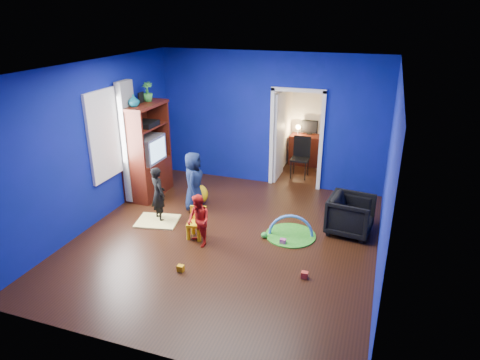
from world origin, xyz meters
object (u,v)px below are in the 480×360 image
(toddler_red, at_px, (199,221))
(study_desk, at_px, (307,150))
(child_navy, at_px, (194,182))
(vase, at_px, (134,100))
(kid_chair, at_px, (196,225))
(crt_tv, at_px, (148,149))
(play_mat, at_px, (291,235))
(tv_armoire, at_px, (146,151))
(hopper_ball, at_px, (197,194))
(folding_chair, at_px, (300,158))
(child_black, at_px, (158,194))
(armchair, at_px, (351,215))

(toddler_red, distance_m, study_desk, 4.68)
(toddler_red, bearing_deg, study_desk, 116.67)
(child_navy, xyz_separation_m, vase, (-1.23, 0.08, 1.48))
(toddler_red, distance_m, kid_chair, 0.32)
(crt_tv, distance_m, play_mat, 3.46)
(child_navy, relative_size, tv_armoire, 0.61)
(vase, relative_size, kid_chair, 0.46)
(toddler_red, bearing_deg, crt_tv, 177.48)
(hopper_ball, bearing_deg, crt_tv, 173.65)
(folding_chair, bearing_deg, play_mat, -81.24)
(tv_armoire, xyz_separation_m, kid_chair, (1.71, -1.38, -0.73))
(child_navy, bearing_deg, vase, 72.15)
(vase, height_order, study_desk, vase)
(child_navy, relative_size, crt_tv, 1.70)
(child_black, relative_size, play_mat, 1.20)
(vase, distance_m, hopper_ball, 2.21)
(child_navy, height_order, vase, vase)
(study_desk, bearing_deg, kid_chair, -104.19)
(crt_tv, relative_size, study_desk, 0.80)
(crt_tv, xyz_separation_m, study_desk, (2.78, 2.99, -0.65))
(child_black, bearing_deg, crt_tv, -17.01)
(child_navy, bearing_deg, kid_chair, -168.52)
(armchair, bearing_deg, hopper_ball, 92.95)
(crt_tv, height_order, study_desk, crt_tv)
(play_mat, bearing_deg, hopper_ball, 162.18)
(tv_armoire, bearing_deg, folding_chair, 35.80)
(child_black, bearing_deg, vase, -5.22)
(vase, distance_m, study_desk, 4.66)
(play_mat, xyz_separation_m, folding_chair, (-0.44, 2.83, 0.45))
(play_mat, bearing_deg, armchair, 25.91)
(tv_armoire, bearing_deg, crt_tv, 0.00)
(play_mat, bearing_deg, toddler_red, -150.47)
(toddler_red, distance_m, folding_chair, 3.74)
(child_black, distance_m, kid_chair, 1.05)
(folding_chair, bearing_deg, crt_tv, -143.81)
(child_black, distance_m, vase, 1.87)
(tv_armoire, relative_size, kid_chair, 3.92)
(study_desk, bearing_deg, play_mat, -83.43)
(child_black, xyz_separation_m, play_mat, (2.47, 0.19, -0.51))
(crt_tv, relative_size, hopper_ball, 1.64)
(armchair, xyz_separation_m, vase, (-4.21, 0.03, 1.73))
(child_navy, xyz_separation_m, play_mat, (2.03, -0.42, -0.58))
(toddler_red, height_order, vase, vase)
(armchair, height_order, child_navy, child_navy)
(tv_armoire, height_order, play_mat, tv_armoire)
(armchair, distance_m, kid_chair, 2.71)
(child_navy, xyz_separation_m, kid_chair, (0.49, -1.01, -0.35))
(toddler_red, bearing_deg, tv_armoire, 178.10)
(armchair, bearing_deg, tv_armoire, 92.31)
(vase, xyz_separation_m, hopper_ball, (1.18, 0.17, -1.86))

